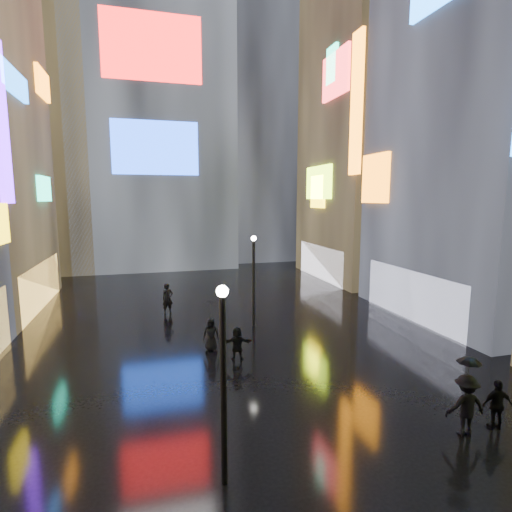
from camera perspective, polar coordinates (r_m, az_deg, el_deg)
name	(u,v)px	position (r m, az deg, el deg)	size (l,w,h in m)	color
ground	(221,320)	(24.48, -5.05, -9.04)	(140.00, 140.00, 0.00)	black
building_right_mid	(496,65)	(29.42, 31.13, 22.34)	(10.28, 13.70, 30.00)	black
building_right_far	(374,123)	(39.24, 16.50, 17.76)	(10.28, 12.00, 28.00)	black
tower_main	(151,70)	(48.98, -14.78, 24.28)	(16.00, 14.20, 42.00)	black
tower_flank_right	(253,118)	(51.67, -0.43, 19.09)	(12.00, 12.00, 34.00)	black
tower_flank_left	(40,140)	(46.44, -28.51, 14.36)	(10.00, 10.00, 26.00)	black
lamp_near	(223,375)	(10.29, -4.69, -16.54)	(0.30, 0.30, 5.20)	black
lamp_far	(254,276)	(22.51, -0.33, -2.81)	(0.30, 0.30, 5.20)	black
pedestrian_2	(466,405)	(14.56, 27.77, -18.35)	(1.25, 0.72, 1.93)	black
pedestrian_3	(497,405)	(15.43, 31.20, -17.72)	(0.95, 0.39, 1.61)	black
pedestrian_4	(211,334)	(19.60, -6.44, -11.07)	(0.77, 0.50, 1.58)	black
pedestrian_5	(237,344)	(18.43, -2.69, -12.40)	(1.41, 0.45, 1.53)	black
pedestrian_6	(168,299)	(25.97, -12.51, -5.99)	(0.70, 0.46, 1.93)	black
umbrella_1	(469,366)	(14.06, 28.13, -13.70)	(0.69, 0.69, 0.61)	black
umbrella_2	(211,309)	(19.23, -6.50, -7.57)	(0.98, 1.00, 0.90)	black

